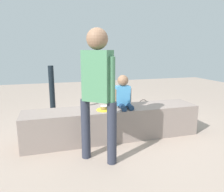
# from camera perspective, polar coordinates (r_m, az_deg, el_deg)

# --- Properties ---
(ground_plane) EXTENTS (12.00, 12.00, 0.00)m
(ground_plane) POSITION_cam_1_polar(r_m,az_deg,el_deg) (3.35, 0.30, -10.89)
(ground_plane) COLOR tan
(concrete_ledge) EXTENTS (2.60, 0.51, 0.47)m
(concrete_ledge) POSITION_cam_1_polar(r_m,az_deg,el_deg) (3.26, 0.31, -7.12)
(concrete_ledge) COLOR gray
(concrete_ledge) RESTS_ON ground_plane
(child_seated) EXTENTS (0.28, 0.32, 0.48)m
(child_seated) POSITION_cam_1_polar(r_m,az_deg,el_deg) (3.17, 3.03, 0.66)
(child_seated) COLOR #172E4E
(child_seated) RESTS_ON concrete_ledge
(adult_standing) EXTENTS (0.38, 0.35, 1.54)m
(adult_standing) POSITION_cam_1_polar(r_m,az_deg,el_deg) (2.43, -3.78, 3.12)
(adult_standing) COLOR #2B2F3E
(adult_standing) RESTS_ON ground_plane
(cake_plate) EXTENTS (0.22, 0.22, 0.07)m
(cake_plate) POSITION_cam_1_polar(r_m,az_deg,el_deg) (3.07, -2.09, -3.38)
(cake_plate) COLOR yellow
(cake_plate) RESTS_ON concrete_ledge
(gift_bag) EXTENTS (0.21, 0.12, 0.35)m
(gift_bag) POSITION_cam_1_polar(r_m,az_deg,el_deg) (3.91, -4.01, -5.07)
(gift_bag) COLOR #4C99E0
(gift_bag) RESTS_ON ground_plane
(railing_post) EXTENTS (0.36, 0.36, 1.00)m
(railing_post) POSITION_cam_1_polar(r_m,az_deg,el_deg) (4.61, -15.51, -0.14)
(railing_post) COLOR black
(railing_post) RESTS_ON ground_plane
(water_bottle_near_gift) EXTENTS (0.07, 0.07, 0.22)m
(water_bottle_near_gift) POSITION_cam_1_polar(r_m,az_deg,el_deg) (3.64, -4.08, -7.26)
(water_bottle_near_gift) COLOR silver
(water_bottle_near_gift) RESTS_ON ground_plane
(water_bottle_far_side) EXTENTS (0.07, 0.07, 0.22)m
(water_bottle_far_side) POSITION_cam_1_polar(r_m,az_deg,el_deg) (3.94, -14.13, -6.16)
(water_bottle_far_side) COLOR silver
(water_bottle_far_side) RESTS_ON ground_plane
(party_cup_red) EXTENTS (0.08, 0.08, 0.10)m
(party_cup_red) POSITION_cam_1_polar(r_m,az_deg,el_deg) (4.31, -8.49, -5.01)
(party_cup_red) COLOR red
(party_cup_red) RESTS_ON ground_plane
(handbag_black_leather) EXTENTS (0.26, 0.12, 0.32)m
(handbag_black_leather) POSITION_cam_1_polar(r_m,az_deg,el_deg) (4.49, 8.21, -3.41)
(handbag_black_leather) COLOR black
(handbag_black_leather) RESTS_ON ground_plane
(handbag_brown_canvas) EXTENTS (0.34, 0.10, 0.38)m
(handbag_brown_canvas) POSITION_cam_1_polar(r_m,az_deg,el_deg) (4.62, 0.35, -2.58)
(handbag_brown_canvas) COLOR brown
(handbag_brown_canvas) RESTS_ON ground_plane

